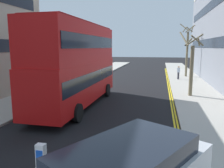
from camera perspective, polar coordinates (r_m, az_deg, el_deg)
The scene contains 9 objects.
sidewalk_right at distance 19.12m, azimuth 21.27°, elevation -3.36°, with size 4.00×80.00×0.14m, color #ADA89E.
sidewalk_left at distance 21.32m, azimuth -15.73°, elevation -1.81°, with size 4.00×80.00×0.14m, color #ADA89E.
kerb_line_outer at distance 16.97m, azimuth 15.25°, elevation -4.83°, with size 0.10×56.00×0.01m, color yellow.
kerb_line_inner at distance 16.96m, azimuth 14.71°, elevation -4.82°, with size 0.10×56.00×0.01m, color yellow.
keep_left_bollard at distance 7.51m, azimuth -17.41°, elevation -18.54°, with size 0.36×0.28×1.11m.
double_decker_bus_away at distance 15.59m, azimuth -8.74°, elevation 5.43°, with size 2.86×10.83×5.64m.
pedestrian_far at distance 28.86m, azimuth 16.47°, elevation 2.84°, with size 0.34×0.22×1.62m.
street_tree_near at distance 19.22m, azimuth 19.48°, elevation 4.69°, with size 1.88×1.88×5.15m.
street_tree_mid at distance 32.01m, azimuth 18.47°, elevation 8.13°, with size 2.02×2.04×6.97m.
Camera 1 is at (3.42, -2.45, 4.07)m, focal length 36.12 mm.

